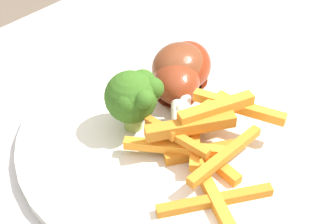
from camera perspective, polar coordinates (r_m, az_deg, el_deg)
dinner_plate at (r=0.42m, az=0.00°, el=-2.69°), size 0.30×0.30×0.01m
broccoli_floret_front at (r=0.39m, az=-4.66°, el=2.15°), size 0.06×0.05×0.06m
carrot_fries_pile at (r=0.38m, az=4.83°, el=-4.10°), size 0.14×0.14×0.04m
chicken_drumstick_near at (r=0.46m, az=2.67°, el=6.07°), size 0.12×0.10×0.04m
chicken_drumstick_far at (r=0.45m, az=1.31°, el=5.92°), size 0.11×0.07×0.05m
chicken_drumstick_extra at (r=0.44m, az=1.19°, el=3.88°), size 0.11×0.10×0.04m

